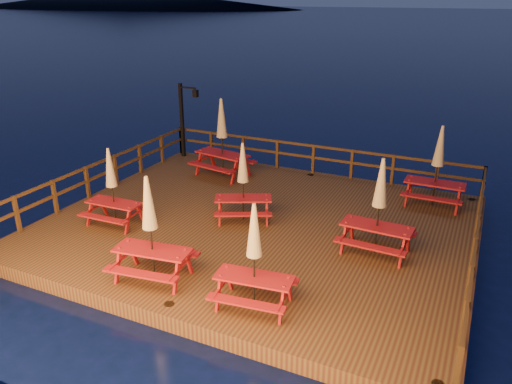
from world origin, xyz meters
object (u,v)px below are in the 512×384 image
lamp_post (185,114)px  picnic_table_2 (150,227)px  picnic_table_1 (112,186)px  picnic_table_0 (222,137)px

lamp_post → picnic_table_2: size_ratio=1.17×
picnic_table_2 → picnic_table_1: bearing=136.9°
lamp_post → picnic_table_1: size_ratio=1.30×
lamp_post → picnic_table_1: bearing=-75.6°
picnic_table_1 → lamp_post: bearing=102.3°
lamp_post → picnic_table_0: lamp_post is taller
picnic_table_1 → picnic_table_2: bearing=-37.2°
picnic_table_0 → picnic_table_2: picnic_table_0 is taller
lamp_post → picnic_table_2: 9.52m
lamp_post → picnic_table_2: (4.46, -8.40, -0.46)m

